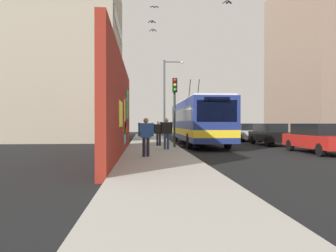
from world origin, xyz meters
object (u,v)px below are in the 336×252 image
at_px(parked_car_black, 270,134).
at_px(street_lamp, 166,94).
at_px(parked_car_red, 318,138).
at_px(pedestrian_at_curb, 166,131).
at_px(city_bus, 198,120).
at_px(pedestrian_near_wall, 146,134).
at_px(parked_car_silver, 246,132).
at_px(traffic_light, 175,101).
at_px(pedestrian_midblock, 159,131).

bearing_deg(parked_car_black, street_lamp, 59.12).
bearing_deg(parked_car_red, pedestrian_at_curb, 79.07).
bearing_deg(city_bus, pedestrian_near_wall, 157.78).
relative_size(parked_car_silver, pedestrian_at_curb, 2.37).
relative_size(parked_car_black, parked_car_silver, 1.09).
xyz_separation_m(pedestrian_at_curb, traffic_light, (1.28, -0.59, 1.78)).
bearing_deg(city_bus, parked_car_silver, -49.08).
bearing_deg(traffic_light, parked_car_black, -64.09).
height_order(pedestrian_at_curb, traffic_light, traffic_light).
distance_m(traffic_light, street_lamp, 7.99).
bearing_deg(parked_car_black, pedestrian_at_curb, 121.44).
bearing_deg(traffic_light, street_lamp, -0.65).
distance_m(parked_car_black, pedestrian_at_curb, 9.31).
xyz_separation_m(parked_car_black, pedestrian_midblock, (-2.01, 8.24, 0.25)).
xyz_separation_m(pedestrian_midblock, street_lamp, (6.35, -0.98, 2.97)).
relative_size(parked_car_black, pedestrian_at_curb, 2.57).
height_order(parked_car_black, traffic_light, traffic_light).
xyz_separation_m(city_bus, pedestrian_near_wall, (-9.58, 3.91, -0.68)).
xyz_separation_m(city_bus, street_lamp, (3.50, 2.06, 2.23)).
distance_m(pedestrian_near_wall, traffic_light, 5.76).
relative_size(pedestrian_at_curb, street_lamp, 0.25).
distance_m(city_bus, parked_car_red, 8.96).
xyz_separation_m(parked_car_silver, street_lamp, (-1.01, 7.26, 3.22)).
bearing_deg(street_lamp, parked_car_red, -145.92).
bearing_deg(parked_car_red, pedestrian_near_wall, 104.47).
relative_size(parked_car_black, street_lamp, 0.66).
height_order(pedestrian_midblock, traffic_light, traffic_light).
bearing_deg(parked_car_silver, pedestrian_at_curb, 142.12).
bearing_deg(parked_car_silver, city_bus, 130.92).
xyz_separation_m(city_bus, traffic_light, (-4.41, 2.15, 1.14)).
height_order(parked_car_red, street_lamp, street_lamp).
bearing_deg(street_lamp, pedestrian_at_curb, 175.77).
distance_m(parked_car_red, pedestrian_midblock, 9.33).
bearing_deg(street_lamp, pedestrian_midblock, 171.24).
relative_size(pedestrian_midblock, street_lamp, 0.23).
bearing_deg(pedestrian_near_wall, city_bus, -22.22).
xyz_separation_m(city_bus, pedestrian_midblock, (-2.85, 3.04, -0.74)).
height_order(parked_car_red, pedestrian_midblock, pedestrian_midblock).
bearing_deg(city_bus, pedestrian_midblock, 133.17).
xyz_separation_m(parked_car_red, parked_car_silver, (11.74, 0.00, -0.00)).
relative_size(parked_car_silver, traffic_light, 0.99).
relative_size(city_bus, pedestrian_near_wall, 7.50).
xyz_separation_m(parked_car_red, street_lamp, (10.73, 7.26, 3.21)).
bearing_deg(street_lamp, parked_car_silver, -82.09).
xyz_separation_m(city_bus, parked_car_red, (-7.23, -5.20, -0.98)).
bearing_deg(street_lamp, parked_car_black, -120.88).
relative_size(city_bus, parked_car_black, 2.81).
bearing_deg(parked_car_silver, street_lamp, 97.91).
bearing_deg(city_bus, street_lamp, 30.50).
xyz_separation_m(pedestrian_near_wall, street_lamp, (13.08, -1.85, 2.92)).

